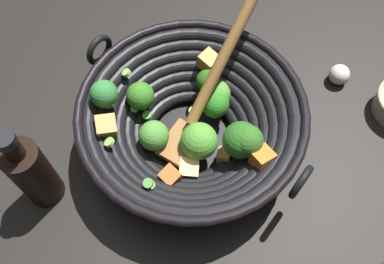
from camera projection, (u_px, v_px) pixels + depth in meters
name	position (u px, v px, depth m)	size (l,w,h in m)	color
ground_plane	(192.00, 141.00, 0.73)	(4.00, 4.00, 0.00)	black
wok	(193.00, 121.00, 0.67)	(0.39, 0.35, 0.24)	black
soy_sauce_bottle	(32.00, 173.00, 0.62)	(0.06, 0.06, 0.19)	black
garlic_bulb	(339.00, 75.00, 0.77)	(0.04, 0.04, 0.04)	silver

